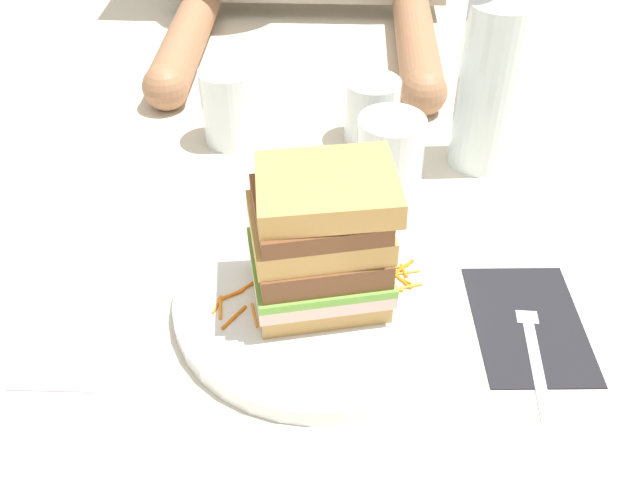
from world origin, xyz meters
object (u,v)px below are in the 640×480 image
Objects in this scene: napkin_dark at (528,323)px; water_bottle at (491,76)px; main_plate at (319,299)px; empty_tumbler_0 at (372,111)px; juice_glass at (390,157)px; napkin_pink at (63,354)px; knife at (128,315)px; fork at (533,339)px; empty_tumbler_1 at (228,106)px; sandwich at (320,240)px.

water_bottle is at bearing 92.74° from napkin_dark.
empty_tumbler_0 is (0.05, 0.30, 0.03)m from main_plate.
juice_glass is 0.41m from napkin_pink.
knife is (-0.18, -0.02, -0.01)m from main_plate.
empty_tumbler_0 reaches higher than napkin_pink.
water_bottle is 3.15× the size of empty_tumbler_0.
knife is (-0.38, -0.00, 0.00)m from napkin_dark.
napkin_pink is at bearing -127.22° from empty_tumbler_0.
empty_tumbler_0 reaches higher than knife.
main_plate is at bearing -109.93° from juice_glass.
main_plate reaches higher than napkin_dark.
juice_glass is at bearing 116.96° from fork.
knife is at bearing -100.20° from empty_tumbler_1.
napkin_pink is (-0.41, -0.33, -0.11)m from water_bottle.
knife is at bearing -173.70° from main_plate.
main_plate is at bearing -125.73° from water_bottle.
water_bottle is at bearing -6.80° from empty_tumbler_1.
sandwich is 0.31m from empty_tumbler_0.
napkin_pink is (-0.23, -0.07, -0.08)m from sandwich.
fork is 0.27m from juice_glass.
empty_tumbler_0 is 0.85× the size of empty_tumbler_1.
juice_glass is at bearing -24.47° from empty_tumbler_1.
napkin_pink is at bearing -162.82° from sandwich.
juice_glass reaches higher than fork.
empty_tumbler_0 is at bearing 52.78° from napkin_pink.
water_bottle is 2.67× the size of empty_tumbler_1.
sandwich is at bearing -109.76° from juice_glass.
water_bottle is (0.18, 0.26, 0.03)m from sandwich.
empty_tumbler_0 is at bearing 112.69° from fork.
water_bottle reaches higher than napkin_pink.
sandwich is 0.25m from napkin_pink.
empty_tumbler_0 reaches higher than fork.
main_plate is at bearing 175.27° from napkin_dark.
knife is (-0.38, 0.02, -0.00)m from fork.
sandwich is 0.32m from empty_tumbler_1.
napkin_dark is 0.38m from knife.
fork is 2.04× the size of napkin_pink.
napkin_dark is 1.86× the size of napkin_pink.
knife is at bearing -138.78° from juice_glass.
main_plate reaches higher than knife.
sandwich is 0.55× the size of water_bottle.
empty_tumbler_1 is at bearing 173.20° from water_bottle.
juice_glass reaches higher than napkin_pink.
fork is at bearing -11.28° from sandwich.
empty_tumbler_0 is at bearing 79.84° from sandwich.
water_bottle reaches higher than knife.
main_plate is 3.33× the size of empty_tumbler_0.
water_bottle reaches higher than fork.
knife is at bearing 47.39° from napkin_pink.
napkin_pink is (-0.05, -0.05, -0.00)m from knife.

